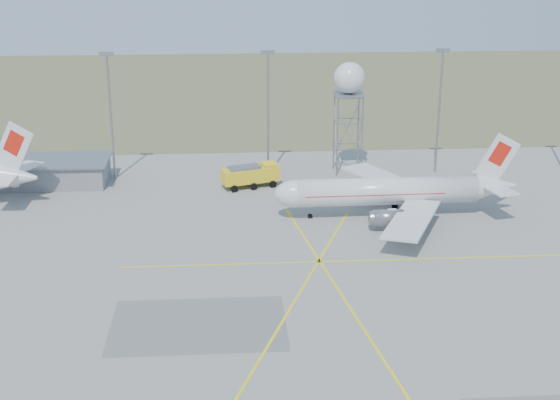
{
  "coord_description": "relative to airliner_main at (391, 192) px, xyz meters",
  "views": [
    {
      "loc": [
        -16.57,
        -56.72,
        38.37
      ],
      "look_at": [
        -9.86,
        40.0,
        4.66
      ],
      "focal_mm": 50.0,
      "sensor_mm": 36.0,
      "label": 1
    }
  ],
  "objects": [
    {
      "name": "building_grey",
      "position": [
        -51.09,
        18.52,
        -1.63
      ],
      "size": [
        19.0,
        10.0,
        3.9
      ],
      "color": "gray",
      "rests_on": "ground"
    },
    {
      "name": "airliner_main",
      "position": [
        0.0,
        0.0,
        0.0
      ],
      "size": [
        34.59,
        33.66,
        11.77
      ],
      "rotation": [
        0.0,
        0.0,
        3.16
      ],
      "color": "silver",
      "rests_on": "ground"
    },
    {
      "name": "mast_a",
      "position": [
        -41.09,
        20.52,
        8.46
      ],
      "size": [
        2.2,
        0.5,
        20.5
      ],
      "color": "gray",
      "rests_on": "ground"
    },
    {
      "name": "grass_strip",
      "position": [
        -6.09,
        94.52,
        -3.59
      ],
      "size": [
        400.0,
        120.0,
        0.03
      ],
      "primitive_type": "cube",
      "color": "#4C5931",
      "rests_on": "ground"
    },
    {
      "name": "ground",
      "position": [
        -6.09,
        -45.48,
        -3.61
      ],
      "size": [
        400.0,
        400.0,
        0.0
      ],
      "primitive_type": "plane",
      "color": "gray",
      "rests_on": "ground"
    },
    {
      "name": "mast_c",
      "position": [
        11.91,
        20.52,
        8.46
      ],
      "size": [
        2.2,
        0.5,
        20.5
      ],
      "color": "gray",
      "rests_on": "ground"
    },
    {
      "name": "fire_truck",
      "position": [
        -19.0,
        14.6,
        -1.89
      ],
      "size": [
        9.45,
        5.67,
        3.59
      ],
      "rotation": [
        0.0,
        0.0,
        0.3
      ],
      "color": "yellow",
      "rests_on": "ground"
    },
    {
      "name": "mast_b",
      "position": [
        -16.09,
        20.52,
        8.46
      ],
      "size": [
        2.2,
        0.5,
        20.5
      ],
      "color": "gray",
      "rests_on": "ground"
    },
    {
      "name": "radar_tower",
      "position": [
        -2.88,
        21.42,
        6.7
      ],
      "size": [
        5.07,
        5.07,
        18.37
      ],
      "color": "gray",
      "rests_on": "ground"
    }
  ]
}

